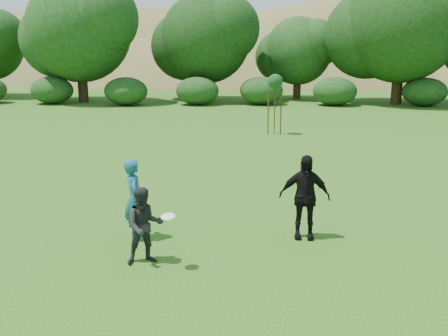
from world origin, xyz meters
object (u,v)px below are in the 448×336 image
Objects in this scene: player_teal at (134,199)px; player_black at (304,197)px; player_grey at (145,226)px; sapling at (275,83)px.

player_black is at bearing -108.24° from player_teal.
player_black is (3.13, 1.64, 0.17)m from player_grey.
sapling is at bearing 93.59° from player_black.
sapling is at bearing -36.81° from player_teal.
player_teal is 3.70m from player_black.
player_teal is at bearing -102.42° from sapling.
player_teal is at bearing 90.82° from player_grey.
player_black is at bearing 4.77° from player_grey.
sapling reaches higher than player_teal.
player_grey is at bearing -99.38° from sapling.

